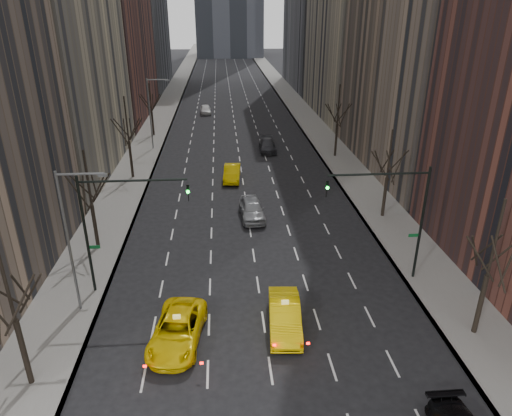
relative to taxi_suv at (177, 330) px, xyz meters
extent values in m
cube|color=slate|center=(-7.30, 63.36, -0.71)|extent=(4.50, 320.00, 0.15)
cube|color=slate|center=(17.20, 63.36, -0.71)|extent=(4.50, 320.00, 0.15)
cylinder|color=black|center=(-7.05, -2.64, 1.25)|extent=(0.28, 0.28, 3.78)
cylinder|color=black|center=(-7.05, -2.64, 5.39)|extent=(0.16, 0.16, 4.50)
cylinder|color=black|center=(-6.90, -1.79, 4.37)|extent=(0.42, 1.80, 2.52)
cylinder|color=black|center=(-6.24, -2.34, 4.37)|extent=(1.74, 0.72, 2.52)
cylinder|color=black|center=(-6.39, -3.19, 4.37)|extent=(1.46, 1.25, 2.52)
cylinder|color=black|center=(-7.70, -2.08, 4.37)|extent=(1.46, 1.25, 2.52)
cylinder|color=black|center=(-7.05, 11.36, 1.15)|extent=(0.28, 0.28, 3.57)
cylinder|color=black|center=(-7.05, 11.36, 5.06)|extent=(0.16, 0.16, 4.25)
cylinder|color=black|center=(-6.90, 12.21, 4.16)|extent=(0.42, 1.80, 2.52)
cylinder|color=black|center=(-6.24, 11.66, 4.16)|extent=(1.74, 0.72, 2.52)
cylinder|color=black|center=(-6.39, 10.81, 4.16)|extent=(1.46, 1.25, 2.52)
cylinder|color=black|center=(-7.20, 10.52, 4.16)|extent=(0.42, 1.80, 2.52)
cylinder|color=black|center=(-7.85, 11.07, 4.16)|extent=(1.74, 0.72, 2.52)
cylinder|color=black|center=(-7.70, 11.92, 4.16)|extent=(1.46, 1.25, 2.52)
cylinder|color=black|center=(-7.05, 27.36, 1.36)|extent=(0.28, 0.28, 3.99)
cylinder|color=black|center=(-7.05, 27.36, 5.73)|extent=(0.16, 0.16, 4.75)
cylinder|color=black|center=(-6.90, 28.21, 4.58)|extent=(0.42, 1.80, 2.52)
cylinder|color=black|center=(-6.24, 27.66, 4.58)|extent=(1.74, 0.72, 2.52)
cylinder|color=black|center=(-6.39, 26.81, 4.58)|extent=(1.46, 1.25, 2.52)
cylinder|color=black|center=(-7.20, 26.52, 4.58)|extent=(0.42, 1.80, 2.52)
cylinder|color=black|center=(-7.85, 27.07, 4.58)|extent=(1.74, 0.72, 2.52)
cylinder|color=black|center=(-7.70, 27.92, 4.58)|extent=(1.46, 1.25, 2.52)
cylinder|color=black|center=(-7.05, 45.36, 1.04)|extent=(0.28, 0.28, 3.36)
cylinder|color=black|center=(-7.05, 45.36, 4.72)|extent=(0.16, 0.16, 4.00)
cylinder|color=black|center=(-6.90, 46.21, 3.95)|extent=(0.42, 1.80, 2.52)
cylinder|color=black|center=(-6.24, 45.66, 3.95)|extent=(1.74, 0.72, 2.52)
cylinder|color=black|center=(-6.39, 44.81, 3.95)|extent=(1.46, 1.25, 2.52)
cylinder|color=black|center=(-7.20, 44.52, 3.95)|extent=(0.42, 1.80, 2.52)
cylinder|color=black|center=(-7.85, 45.07, 3.95)|extent=(1.74, 0.72, 2.52)
cylinder|color=black|center=(-7.70, 45.92, 3.95)|extent=(1.46, 1.25, 2.52)
cylinder|color=black|center=(16.95, -0.64, 1.25)|extent=(0.28, 0.28, 3.78)
cylinder|color=black|center=(16.95, -0.64, 5.39)|extent=(0.16, 0.16, 4.50)
cylinder|color=black|center=(17.10, 0.21, 4.37)|extent=(0.42, 1.80, 2.52)
cylinder|color=black|center=(17.76, -0.34, 4.37)|extent=(1.74, 0.72, 2.52)
cylinder|color=black|center=(17.61, -1.19, 4.37)|extent=(1.46, 1.25, 2.52)
cylinder|color=black|center=(16.80, -1.48, 4.37)|extent=(0.42, 1.80, 2.52)
cylinder|color=black|center=(16.15, -0.93, 4.37)|extent=(1.74, 0.72, 2.52)
cylinder|color=black|center=(16.30, -0.08, 4.37)|extent=(1.46, 1.25, 2.52)
cylinder|color=black|center=(16.95, 15.36, 1.15)|extent=(0.28, 0.28, 3.57)
cylinder|color=black|center=(16.95, 15.36, 5.06)|extent=(0.16, 0.16, 4.25)
cylinder|color=black|center=(17.10, 16.21, 4.16)|extent=(0.42, 1.80, 2.52)
cylinder|color=black|center=(17.76, 15.66, 4.16)|extent=(1.74, 0.72, 2.52)
cylinder|color=black|center=(17.61, 14.81, 4.16)|extent=(1.46, 1.25, 2.52)
cylinder|color=black|center=(16.80, 14.52, 4.16)|extent=(0.42, 1.80, 2.52)
cylinder|color=black|center=(16.15, 15.07, 4.16)|extent=(1.74, 0.72, 2.52)
cylinder|color=black|center=(16.30, 15.92, 4.16)|extent=(1.46, 1.25, 2.52)
cylinder|color=black|center=(16.95, 33.36, 1.36)|extent=(0.28, 0.28, 3.99)
cylinder|color=black|center=(16.95, 33.36, 5.73)|extent=(0.16, 0.16, 4.75)
cylinder|color=black|center=(17.10, 34.21, 4.58)|extent=(0.42, 1.80, 2.52)
cylinder|color=black|center=(17.76, 33.66, 4.58)|extent=(1.74, 0.72, 2.52)
cylinder|color=black|center=(17.61, 32.81, 4.58)|extent=(1.46, 1.25, 2.52)
cylinder|color=black|center=(16.80, 32.52, 4.58)|extent=(0.42, 1.80, 2.52)
cylinder|color=black|center=(16.15, 33.07, 4.58)|extent=(1.74, 0.72, 2.52)
cylinder|color=black|center=(16.30, 33.92, 4.58)|extent=(1.46, 1.25, 2.52)
cylinder|color=black|center=(-5.85, 5.36, 3.36)|extent=(0.18, 0.18, 8.00)
cylinder|color=black|center=(-2.60, 5.36, 6.96)|extent=(6.50, 0.14, 0.14)
imported|color=black|center=(0.65, 5.36, 6.06)|extent=(0.18, 0.22, 1.10)
sphere|color=#0CFF33|center=(0.65, 5.18, 6.21)|extent=(0.20, 0.20, 0.20)
cube|color=#0C5926|center=(-5.45, 5.36, 2.56)|extent=(0.70, 0.04, 0.22)
cylinder|color=black|center=(15.75, 5.36, 3.36)|extent=(0.18, 0.18, 8.00)
cylinder|color=black|center=(12.50, 5.36, 6.96)|extent=(6.50, 0.14, 0.14)
imported|color=black|center=(9.25, 5.36, 6.06)|extent=(0.18, 0.22, 1.10)
sphere|color=#0CFF33|center=(9.25, 5.18, 6.21)|extent=(0.20, 0.20, 0.20)
cube|color=#0C5926|center=(15.35, 5.36, 2.56)|extent=(0.70, 0.04, 0.22)
cylinder|color=slate|center=(-6.25, 3.36, 3.86)|extent=(0.16, 0.16, 9.00)
cylinder|color=slate|center=(-4.95, 3.36, 8.16)|extent=(2.60, 0.14, 0.14)
cube|color=slate|center=(-3.75, 3.36, 8.06)|extent=(0.50, 0.22, 0.15)
cylinder|color=slate|center=(-6.25, 38.36, 3.86)|extent=(0.16, 0.16, 9.00)
cylinder|color=slate|center=(-4.95, 38.36, 8.16)|extent=(2.60, 0.14, 0.14)
cube|color=slate|center=(-3.75, 38.36, 8.06)|extent=(0.50, 0.22, 0.15)
imported|color=#FFD805|center=(0.00, 0.00, 0.00)|extent=(3.37, 5.97, 1.57)
imported|color=yellow|center=(6.13, 0.75, 0.05)|extent=(2.16, 5.22, 1.68)
imported|color=gray|center=(5.28, 16.12, 0.07)|extent=(2.31, 5.14, 1.71)
imported|color=yellow|center=(3.81, 25.99, 0.01)|extent=(2.07, 4.98, 1.60)
imported|color=#2E2E33|center=(8.73, 36.46, -0.05)|extent=(2.16, 5.12, 1.48)
imported|color=white|center=(0.16, 59.84, -0.03)|extent=(2.03, 4.53, 1.51)
camera|label=1|loc=(2.79, -20.73, 16.51)|focal=32.00mm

